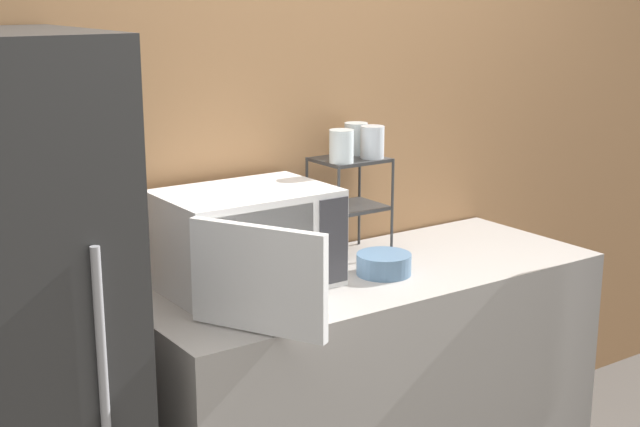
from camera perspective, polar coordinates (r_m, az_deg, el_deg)
wall_back at (r=3.21m, az=-0.73°, el=4.48°), size 8.00×0.06×2.60m
counter at (r=3.19m, az=3.05°, el=-11.56°), size 1.64×0.65×0.92m
microwave at (r=2.81m, az=-4.69°, el=-1.73°), size 0.56×0.75×0.31m
dish_rack at (r=3.13m, az=1.91°, el=1.74°), size 0.24×0.20×0.35m
glass_front_left at (r=3.01m, az=1.38°, el=4.33°), size 0.08×0.08×0.11m
glass_back_right at (r=3.18m, az=2.31°, el=4.82°), size 0.08×0.08×0.11m
glass_front_right at (r=3.10m, az=3.37°, el=4.59°), size 0.08×0.08×0.11m
bowl at (r=2.98m, az=4.11°, el=-3.26°), size 0.18×0.18×0.07m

